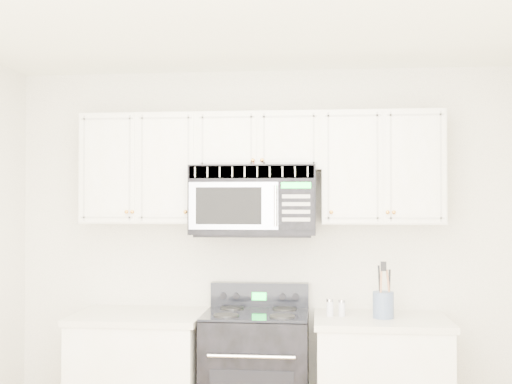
# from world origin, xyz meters

# --- Properties ---
(room) EXTENTS (3.51, 3.51, 2.61)m
(room) POSITION_xyz_m (0.00, 0.00, 1.30)
(room) COLOR brown
(room) RESTS_ON ground
(range) EXTENTS (0.68, 0.63, 1.10)m
(range) POSITION_xyz_m (-0.01, 1.46, 0.48)
(range) COLOR black
(range) RESTS_ON ground
(upper_cabinets) EXTENTS (2.44, 0.37, 0.75)m
(upper_cabinets) POSITION_xyz_m (-0.00, 1.58, 1.93)
(upper_cabinets) COLOR beige
(upper_cabinets) RESTS_ON ground
(microwave) EXTENTS (0.83, 0.47, 0.46)m
(microwave) POSITION_xyz_m (-0.04, 1.54, 1.68)
(microwave) COLOR black
(microwave) RESTS_ON ground
(utensil_crock) EXTENTS (0.13, 0.13, 0.36)m
(utensil_crock) POSITION_xyz_m (0.81, 1.41, 1.01)
(utensil_crock) COLOR slate
(utensil_crock) RESTS_ON base_cabinet_right
(shaker_salt) EXTENTS (0.05, 0.05, 0.11)m
(shaker_salt) POSITION_xyz_m (0.55, 1.45, 0.97)
(shaker_salt) COLOR silver
(shaker_salt) RESTS_ON base_cabinet_right
(shaker_pepper) EXTENTS (0.05, 0.05, 0.11)m
(shaker_pepper) POSITION_xyz_m (0.47, 1.45, 0.98)
(shaker_pepper) COLOR silver
(shaker_pepper) RESTS_ON base_cabinet_right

